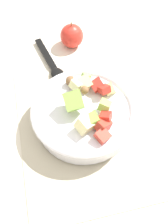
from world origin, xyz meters
name	(u,v)px	position (x,y,z in m)	size (l,w,h in m)	color
ground_plane	(89,128)	(0.00, 0.00, 0.00)	(2.40, 2.40, 0.00)	silver
placemat	(89,127)	(0.00, 0.00, 0.00)	(0.41, 0.33, 0.01)	#BCB299
salad_bowl	(84,113)	(0.02, 0.01, 0.04)	(0.24, 0.24, 0.11)	white
serving_spoon	(53,67)	(0.21, 0.05, 0.01)	(0.19, 0.07, 0.01)	black
whole_apple	(72,36)	(0.30, -0.02, 0.03)	(0.07, 0.07, 0.08)	red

